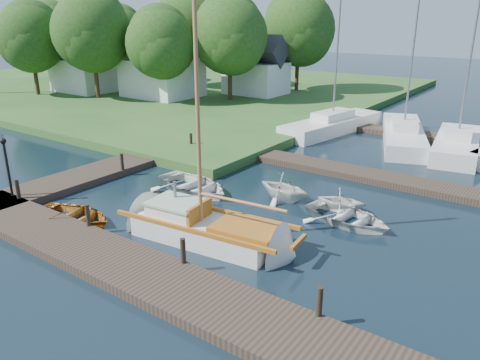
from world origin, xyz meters
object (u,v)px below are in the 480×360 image
Objects in this scene: marina_boat_1 at (403,133)px; tree_7 at (299,28)px; marina_boat_2 at (457,143)px; tree_4 at (189,26)px; tender_c at (348,214)px; tree_2 at (161,43)px; mooring_post_3 at (319,302)px; tender_d at (342,198)px; tender_b at (284,185)px; tree_6 at (51,32)px; mooring_post_0 at (18,189)px; dinghy at (73,213)px; tree_0 at (31,37)px; mooring_post_4 at (122,162)px; lamp_post at (6,159)px; mooring_post_5 at (191,140)px; sailboat at (210,231)px; tree_1 at (92,31)px; house_c at (256,71)px; tree_5 at (119,35)px; tender_a at (193,183)px; mooring_post_1 at (88,215)px; house_a at (162,68)px; marina_boat_0 at (332,123)px; house_b at (86,67)px; tree_3 at (230,35)px.

marina_boat_1 is 19.18m from tree_7.
tree_4 is (-27.20, 8.40, 5.79)m from marina_boat_2.
tender_c is 26.03m from tree_2.
marina_boat_1 is at bearing 101.72° from mooring_post_3.
tender_c is (-1.91, 6.17, -0.35)m from mooring_post_3.
tender_d is 0.19× the size of marina_boat_1.
tree_6 reaches higher than tender_b.
tender_b is 0.25× the size of tree_7.
mooring_post_0 is 0.08× the size of marina_boat_1.
tender_c is (8.45, 5.87, 0.01)m from dinghy.
dinghy is 30.03m from tree_0.
mooring_post_3 is 1.00× the size of mooring_post_4.
tender_c is at bearing -96.94° from tender_b.
lamp_post is at bearing 127.50° from tender_c.
mooring_post_5 is at bearing 5.70° from dinghy.
sailboat is at bearing -27.26° from tree_6.
marina_boat_1 reaches higher than tender_d.
tree_6 is (-12.00, 4.00, -0.45)m from tree_1.
mooring_post_3 is at bearing -44.01° from tree_4.
tender_c is at bearing -49.03° from house_c.
tree_5 reaches higher than lamp_post.
tree_7 is at bearing 28.84° from tender_a.
tender_d is at bearing -57.19° from tree_7.
mooring_post_5 is at bearing 111.80° from mooring_post_1.
tree_4 reaches higher than tree_6.
tree_7 is at bearing 103.36° from mooring_post_5.
house_a reaches higher than tender_b.
tree_4 reaches higher than house_a.
tender_b is 0.29× the size of tree_0.
mooring_post_0 is at bearing -95.71° from mooring_post_4.
mooring_post_0 is at bearing -33.78° from tree_0.
marina_boat_0 is 25.45m from house_b.
tree_6 is (-8.00, 2.05, 2.87)m from house_b.
mooring_post_3 is at bearing -38.93° from house_a.
mooring_post_3 is 0.23× the size of tender_c.
dinghy is at bearing -74.78° from mooring_post_5.
house_c reaches higher than tender_c.
lamp_post is 0.29× the size of tree_0.
mooring_post_3 is 13.93m from mooring_post_4.
mooring_post_4 is 4.26m from tender_a.
marina_boat_1 is 32.90m from tree_5.
tree_3 reaches higher than house_c.
tree_5 is at bearing 90.00° from tree_0.
tree_4 reaches higher than tree_7.
mooring_post_1 is at bearing -51.34° from mooring_post_4.
mooring_post_1 is at bearing -68.20° from mooring_post_5.
mooring_post_5 is 10.12m from lamp_post.
mooring_post_0 is at bearing -61.81° from tree_4.
mooring_post_4 is at bearing -33.69° from house_b.
mooring_post_0 is 24.49m from tree_3.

